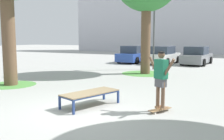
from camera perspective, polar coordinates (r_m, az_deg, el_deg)
ground_plane at (r=7.73m, az=-8.12°, el=-9.11°), size 120.00×120.00×0.00m
building_facade at (r=39.73m, az=18.62°, el=13.29°), size 39.03×4.00×13.30m
skate_box at (r=8.10m, az=-4.93°, el=-5.29°), size 1.30×2.04×0.46m
skateboard at (r=7.65m, az=10.79°, el=-8.75°), size 0.54×0.80×0.09m
skater at (r=7.44m, az=10.98°, el=-1.36°), size 0.92×0.53×1.69m
grass_patch_near_left at (r=12.71m, az=-21.83°, el=-3.11°), size 2.28×2.28×0.01m
grass_patch_mid_back at (r=15.71m, az=7.49°, el=-0.78°), size 2.89×2.89×0.01m
car_blue at (r=22.86m, az=4.90°, el=3.46°), size 1.98×4.23×1.50m
car_white at (r=22.08m, az=11.43°, el=3.21°), size 2.19×4.33×1.50m
car_grey at (r=22.10m, az=18.57°, el=2.98°), size 2.17×4.32×1.50m
light_post at (r=17.90m, az=9.53°, el=12.41°), size 0.36×0.36×5.83m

